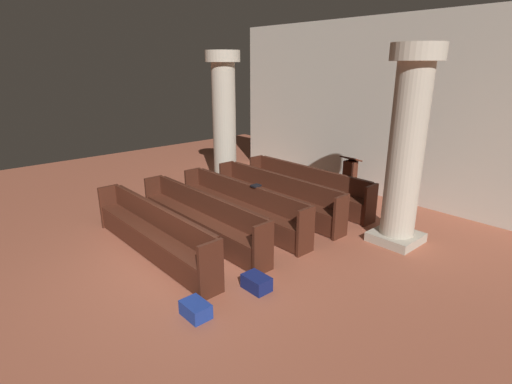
# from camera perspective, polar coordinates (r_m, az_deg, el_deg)

# --- Properties ---
(ground_plane) EXTENTS (19.20, 19.20, 0.00)m
(ground_plane) POSITION_cam_1_polar(r_m,az_deg,el_deg) (7.12, -10.92, -10.38)
(ground_plane) COLOR #AD5B42
(back_wall) EXTENTS (10.00, 0.16, 4.50)m
(back_wall) POSITION_cam_1_polar(r_m,az_deg,el_deg) (10.75, 17.68, 11.35)
(back_wall) COLOR beige
(back_wall) RESTS_ON ground
(pew_row_0) EXTENTS (3.77, 0.47, 0.90)m
(pew_row_0) POSITION_cam_1_polar(r_m,az_deg,el_deg) (9.88, 7.32, 1.08)
(pew_row_0) COLOR #4C2316
(pew_row_0) RESTS_ON ground
(pew_row_1) EXTENTS (3.77, 0.46, 0.90)m
(pew_row_1) POSITION_cam_1_polar(r_m,az_deg,el_deg) (9.14, 2.95, -0.21)
(pew_row_1) COLOR #4C2316
(pew_row_1) RESTS_ON ground
(pew_row_2) EXTENTS (3.77, 0.46, 0.90)m
(pew_row_2) POSITION_cam_1_polar(r_m,az_deg,el_deg) (8.47, -2.14, -1.71)
(pew_row_2) COLOR #4C2316
(pew_row_2) RESTS_ON ground
(pew_row_3) EXTENTS (3.77, 0.47, 0.90)m
(pew_row_3) POSITION_cam_1_polar(r_m,az_deg,el_deg) (7.88, -8.06, -3.43)
(pew_row_3) COLOR #4C2316
(pew_row_3) RESTS_ON ground
(pew_row_4) EXTENTS (3.77, 0.46, 0.90)m
(pew_row_4) POSITION_cam_1_polar(r_m,az_deg,el_deg) (7.40, -14.87, -5.35)
(pew_row_4) COLOR #4C2316
(pew_row_4) RESTS_ON ground
(pillar_aisle_side) EXTENTS (0.94, 0.94, 3.71)m
(pillar_aisle_side) POSITION_cam_1_polar(r_m,az_deg,el_deg) (7.77, 21.06, 6.29)
(pillar_aisle_side) COLOR #B6AD9A
(pillar_aisle_side) RESTS_ON ground
(pillar_far_side) EXTENTS (0.94, 0.94, 3.71)m
(pillar_far_side) POSITION_cam_1_polar(r_m,az_deg,el_deg) (11.13, -4.65, 10.66)
(pillar_far_side) COLOR #B6AD9A
(pillar_far_side) RESTS_ON ground
(lectern) EXTENTS (0.48, 0.45, 1.08)m
(lectern) POSITION_cam_1_polar(r_m,az_deg,el_deg) (10.69, 13.44, 1.83)
(lectern) COLOR #411E13
(lectern) RESTS_ON ground
(hymn_book) EXTENTS (0.15, 0.19, 0.03)m
(hymn_book) POSITION_cam_1_polar(r_m,az_deg,el_deg) (8.27, -0.02, 0.94)
(hymn_book) COLOR black
(hymn_book) RESTS_ON pew_row_2
(kneeler_box_navy) EXTENTS (0.44, 0.30, 0.23)m
(kneeler_box_navy) POSITION_cam_1_polar(r_m,az_deg,el_deg) (6.27, 0.08, -13.04)
(kneeler_box_navy) COLOR navy
(kneeler_box_navy) RESTS_ON ground
(kneeler_box_blue) EXTENTS (0.42, 0.30, 0.21)m
(kneeler_box_blue) POSITION_cam_1_polar(r_m,az_deg,el_deg) (5.75, -8.77, -16.53)
(kneeler_box_blue) COLOR navy
(kneeler_box_blue) RESTS_ON ground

